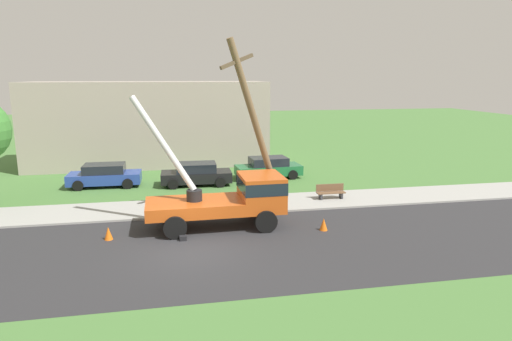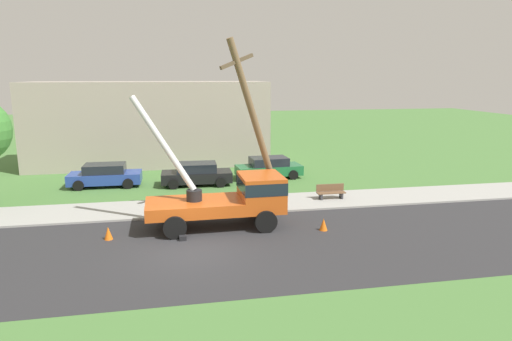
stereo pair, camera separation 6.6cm
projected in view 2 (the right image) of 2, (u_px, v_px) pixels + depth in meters
The scene contains 12 objects.
ground_plane at pixel (183, 182), 29.42m from camera, with size 120.00×120.00×0.00m, color #477538.
road_asphalt at pixel (193, 251), 17.88m from camera, with size 80.00×8.69×0.01m, color #2B2B2D.
sidewalk_strip at pixel (187, 207), 23.64m from camera, with size 80.00×3.32×0.10m, color #9E9E99.
utility_truck at pixel (233, 196), 20.63m from camera, with size 6.80×3.20×5.98m.
leaning_utility_pole at pixel (257, 127), 21.60m from camera, with size 3.49×1.72×8.57m.
traffic_cone_ahead at pixel (323, 224), 20.19m from camera, with size 0.36×0.36×0.56m, color orange.
traffic_cone_behind at pixel (108, 233), 19.06m from camera, with size 0.36×0.36×0.56m, color orange.
parked_sedan_blue at pixel (105, 175), 28.23m from camera, with size 4.43×2.06×1.42m.
parked_sedan_black at pixel (197, 174), 28.59m from camera, with size 4.45×2.10×1.42m.
parked_sedan_green at pixel (269, 168), 30.58m from camera, with size 4.52×2.22×1.42m.
park_bench at pixel (331, 192), 25.08m from camera, with size 1.60×0.45×0.90m.
lowrise_building_backdrop at pixel (151, 123), 35.36m from camera, with size 18.00×6.00×6.40m, color #A5998C.
Camera 2 is at (-0.69, -17.02, 6.79)m, focal length 31.60 mm.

